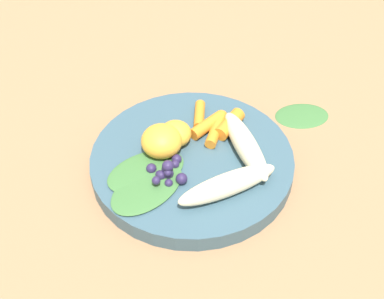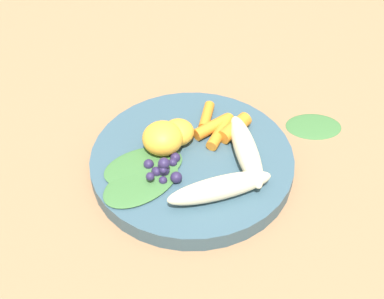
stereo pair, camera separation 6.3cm
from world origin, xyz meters
name	(u,v)px [view 1 (the left image)]	position (x,y,z in m)	size (l,w,h in m)	color
ground_plane	(192,167)	(0.00, 0.00, 0.00)	(2.40, 2.40, 0.00)	#99704C
bowl	(192,161)	(0.00, 0.00, 0.01)	(0.26, 0.26, 0.02)	#385666
banana_peeled_left	(245,145)	(-0.07, -0.01, 0.04)	(0.13, 0.03, 0.03)	beige
banana_peeled_right	(228,184)	(-0.05, 0.06, 0.04)	(0.13, 0.03, 0.03)	beige
orange_segment_near	(161,143)	(0.04, 0.00, 0.04)	(0.05, 0.05, 0.04)	#F4A833
orange_segment_far	(176,133)	(0.02, -0.02, 0.04)	(0.04, 0.04, 0.03)	#F4A833
carrot_front	(229,124)	(-0.04, -0.06, 0.03)	(0.02, 0.02, 0.05)	orange
carrot_mid_left	(216,129)	(-0.03, -0.05, 0.03)	(0.02, 0.02, 0.06)	orange
carrot_mid_right	(207,125)	(-0.01, -0.05, 0.03)	(0.02, 0.02, 0.05)	orange
carrot_rear	(202,115)	(0.00, -0.07, 0.03)	(0.01, 0.01, 0.05)	orange
blueberry_pile	(168,171)	(0.02, 0.04, 0.03)	(0.05, 0.06, 0.03)	#2D234C
kale_leaf_left	(146,171)	(0.05, 0.04, 0.03)	(0.10, 0.06, 0.01)	#3D7038
kale_leaf_right	(147,187)	(0.05, 0.06, 0.03)	(0.10, 0.06, 0.01)	#3D7038
kale_leaf_stray	(302,115)	(-0.15, -0.13, 0.00)	(0.08, 0.06, 0.01)	#3D7038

